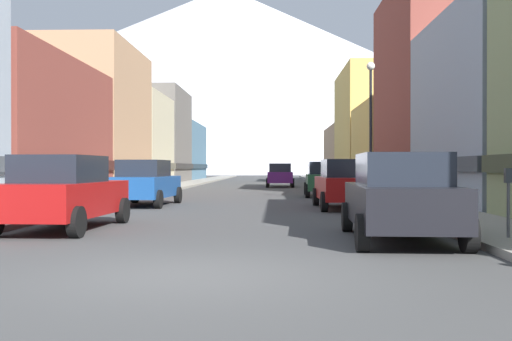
{
  "coord_description": "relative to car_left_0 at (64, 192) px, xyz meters",
  "views": [
    {
      "loc": [
        1.28,
        -8.01,
        1.5
      ],
      "look_at": [
        -0.25,
        37.12,
        1.24
      ],
      "focal_mm": 40.87,
      "sensor_mm": 36.0,
      "label": 1
    }
  ],
  "objects": [
    {
      "name": "storefront_left_3",
      "position": [
        -8.42,
        31.81,
        2.58
      ],
      "size": [
        9.74,
        8.95,
        7.22
      ],
      "color": "beige",
      "rests_on": "ground"
    },
    {
      "name": "storefront_left_5",
      "position": [
        -7.35,
        53.3,
        2.24
      ],
      "size": [
        7.61,
        12.65,
        6.52
      ],
      "color": "slate",
      "rests_on": "ground"
    },
    {
      "name": "ground_plane",
      "position": [
        3.8,
        -5.77,
        -0.9
      ],
      "size": [
        400.0,
        400.0,
        0.0
      ],
      "primitive_type": "plane",
      "color": "#414141"
    },
    {
      "name": "storefront_right_3",
      "position": [
        14.72,
        29.26,
        2.06
      ],
      "size": [
        7.15,
        10.57,
        6.14
      ],
      "color": "#D8B259",
      "rests_on": "ground"
    },
    {
      "name": "potted_plant_0",
      "position": [
        10.8,
        9.4,
        -0.38
      ],
      "size": [
        0.49,
        0.49,
        0.75
      ],
      "color": "gray",
      "rests_on": "sidewalk_right"
    },
    {
      "name": "streetlamp_right",
      "position": [
        9.15,
        11.31,
        3.09
      ],
      "size": [
        0.36,
        0.36,
        5.86
      ],
      "color": "black",
      "rests_on": "sidewalk_right"
    },
    {
      "name": "parking_meter_near",
      "position": [
        9.55,
        -2.46,
        0.11
      ],
      "size": [
        0.14,
        0.1,
        1.33
      ],
      "color": "#595960",
      "rests_on": "sidewalk_right"
    },
    {
      "name": "pedestrian_0",
      "position": [
        -2.45,
        6.14,
        -0.04
      ],
      "size": [
        0.36,
        0.36,
        1.56
      ],
      "color": "#333338",
      "rests_on": "sidewalk_left"
    },
    {
      "name": "sidewalk_left",
      "position": [
        -2.45,
        29.23,
        -0.82
      ],
      "size": [
        2.5,
        100.0,
        0.15
      ],
      "primitive_type": "cube",
      "color": "gray",
      "rests_on": "ground"
    },
    {
      "name": "car_left_0",
      "position": [
        0.0,
        0.0,
        0.0
      ],
      "size": [
        2.19,
        4.46,
        1.78
      ],
      "color": "#9E1111",
      "rests_on": "ground"
    },
    {
      "name": "mountain_backdrop",
      "position": [
        -18.18,
        254.23,
        41.33
      ],
      "size": [
        323.78,
        323.78,
        84.45
      ],
      "primitive_type": "cone",
      "color": "silver",
      "rests_on": "ground"
    },
    {
      "name": "storefront_right_5",
      "position": [
        15.85,
        55.2,
        2.11
      ],
      "size": [
        9.39,
        13.64,
        6.24
      ],
      "color": "tan",
      "rests_on": "ground"
    },
    {
      "name": "car_right_2",
      "position": [
        7.6,
        16.25,
        0.0
      ],
      "size": [
        2.18,
        4.45,
        1.78
      ],
      "color": "#265933",
      "rests_on": "ground"
    },
    {
      "name": "sidewalk_right",
      "position": [
        10.05,
        29.23,
        -0.82
      ],
      "size": [
        2.5,
        100.0,
        0.15
      ],
      "primitive_type": "cube",
      "color": "gray",
      "rests_on": "ground"
    },
    {
      "name": "car_driving_0",
      "position": [
        5.4,
        30.3,
        0.0
      ],
      "size": [
        2.06,
        4.4,
        1.78
      ],
      "color": "#591E72",
      "rests_on": "ground"
    },
    {
      "name": "car_right_1",
      "position": [
        7.6,
        7.39,
        0.0
      ],
      "size": [
        2.13,
        4.43,
        1.78
      ],
      "color": "#9E1111",
      "rests_on": "ground"
    },
    {
      "name": "car_left_1",
      "position": [
        -0.0,
        8.72,
        0.0
      ],
      "size": [
        2.25,
        4.48,
        1.78
      ],
      "color": "#19478C",
      "rests_on": "ground"
    },
    {
      "name": "storefront_left_4",
      "position": [
        -7.32,
        41.81,
        3.4
      ],
      "size": [
        7.54,
        10.09,
        8.91
      ],
      "color": "#66605B",
      "rests_on": "ground"
    },
    {
      "name": "storefront_right_4",
      "position": [
        15.38,
        41.67,
        4.25
      ],
      "size": [
        8.46,
        13.15,
        10.64
      ],
      "color": "#D8B259",
      "rests_on": "ground"
    },
    {
      "name": "storefront_right_2",
      "position": [
        15.23,
        18.42,
        4.55
      ],
      "size": [
        8.15,
        10.17,
        11.26
      ],
      "color": "brown",
      "rests_on": "ground"
    },
    {
      "name": "storefront_left_2",
      "position": [
        -8.7,
        22.35,
        3.44
      ],
      "size": [
        10.3,
        9.61,
        8.98
      ],
      "color": "tan",
      "rests_on": "ground"
    },
    {
      "name": "car_right_0",
      "position": [
        7.6,
        -1.88,
        0.0
      ],
      "size": [
        2.22,
        4.47,
        1.78
      ],
      "color": "black",
      "rests_on": "ground"
    }
  ]
}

